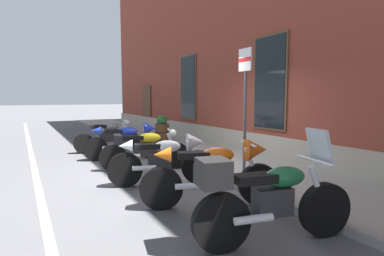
% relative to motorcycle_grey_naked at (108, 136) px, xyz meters
% --- Properties ---
extents(ground_plane, '(140.00, 140.00, 0.00)m').
position_rel_motorcycle_grey_naked_xyz_m(ground_plane, '(3.51, 1.05, -0.49)').
color(ground_plane, '#4C4C4F').
extents(sidewalk, '(32.87, 2.39, 0.12)m').
position_rel_motorcycle_grey_naked_xyz_m(sidewalk, '(3.51, 2.24, -0.43)').
color(sidewalk, gray).
rests_on(sidewalk, ground_plane).
extents(lane_stripe, '(32.87, 0.12, 0.01)m').
position_rel_motorcycle_grey_naked_xyz_m(lane_stripe, '(3.51, -2.15, -0.48)').
color(lane_stripe, silver).
rests_on(lane_stripe, ground_plane).
extents(motorcycle_grey_naked, '(0.62, 2.04, 0.99)m').
position_rel_motorcycle_grey_naked_xyz_m(motorcycle_grey_naked, '(0.00, 0.00, 0.00)').
color(motorcycle_grey_naked, black).
rests_on(motorcycle_grey_naked, ground_plane).
extents(motorcycle_blue_sport, '(0.84, 2.09, 1.03)m').
position_rel_motorcycle_grey_naked_xyz_m(motorcycle_blue_sport, '(1.48, 0.15, 0.08)').
color(motorcycle_blue_sport, black).
rests_on(motorcycle_blue_sport, ground_plane).
extents(motorcycle_yellow_naked, '(0.90, 2.04, 0.95)m').
position_rel_motorcycle_grey_naked_xyz_m(motorcycle_yellow_naked, '(2.86, 0.17, -0.01)').
color(motorcycle_yellow_naked, black).
rests_on(motorcycle_yellow_naked, ground_plane).
extents(motorcycle_white_sport, '(0.88, 2.01, 1.01)m').
position_rel_motorcycle_grey_naked_xyz_m(motorcycle_white_sport, '(4.23, 0.05, 0.07)').
color(motorcycle_white_sport, black).
rests_on(motorcycle_white_sport, ground_plane).
extents(motorcycle_orange_sport, '(0.97, 2.10, 1.07)m').
position_rel_motorcycle_grey_naked_xyz_m(motorcycle_orange_sport, '(5.71, 0.24, 0.09)').
color(motorcycle_orange_sport, black).
rests_on(motorcycle_orange_sport, ground_plane).
extents(motorcycle_green_touring, '(0.80, 2.01, 1.34)m').
position_rel_motorcycle_grey_naked_xyz_m(motorcycle_green_touring, '(7.04, 0.05, 0.07)').
color(motorcycle_green_touring, black).
rests_on(motorcycle_green_touring, ground_plane).
extents(parking_sign, '(0.36, 0.07, 2.57)m').
position_rel_motorcycle_grey_naked_xyz_m(parking_sign, '(4.80, 1.52, 1.29)').
color(parking_sign, '#4C4C51').
rests_on(parking_sign, sidewalk).
extents(barrel_planter, '(0.55, 0.55, 0.94)m').
position_rel_motorcycle_grey_naked_xyz_m(barrel_planter, '(-0.82, 2.20, 0.05)').
color(barrel_planter, brown).
rests_on(barrel_planter, sidewalk).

